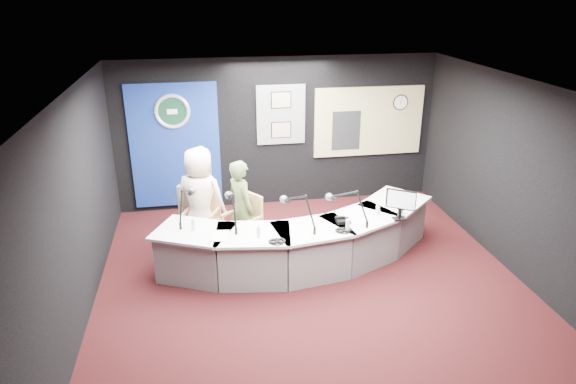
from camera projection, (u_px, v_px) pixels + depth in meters
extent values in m
plane|color=black|center=(311.00, 282.00, 7.39)|extent=(6.00, 6.00, 0.00)
cube|color=silver|center=(315.00, 88.00, 6.33)|extent=(6.00, 6.00, 0.02)
cube|color=black|center=(278.00, 133.00, 9.59)|extent=(6.00, 0.02, 2.80)
cube|color=black|center=(395.00, 331.00, 4.12)|extent=(6.00, 0.02, 2.80)
cube|color=black|center=(78.00, 208.00, 6.38)|extent=(0.02, 6.00, 2.80)
cube|color=black|center=(517.00, 179.00, 7.34)|extent=(0.02, 6.00, 2.80)
cube|color=navy|center=(175.00, 146.00, 9.32)|extent=(1.60, 0.05, 2.30)
torus|color=silver|center=(172.00, 112.00, 9.04)|extent=(0.63, 0.07, 0.63)
cylinder|color=#0E3320|center=(172.00, 111.00, 9.04)|extent=(0.48, 0.01, 0.48)
cube|color=slate|center=(281.00, 115.00, 9.44)|extent=(0.90, 0.04, 1.10)
cube|color=gray|center=(281.00, 100.00, 9.31)|extent=(0.34, 0.02, 0.27)
cube|color=gray|center=(281.00, 130.00, 9.52)|extent=(0.34, 0.02, 0.27)
cube|color=tan|center=(369.00, 121.00, 9.79)|extent=(2.12, 0.06, 1.32)
cube|color=#FFD0A1|center=(369.00, 122.00, 9.78)|extent=(2.00, 0.02, 1.20)
cube|color=black|center=(346.00, 131.00, 9.75)|extent=(0.55, 0.02, 0.75)
cylinder|color=white|center=(401.00, 102.00, 9.73)|extent=(0.28, 0.01, 0.28)
cube|color=gray|center=(194.00, 207.00, 8.35)|extent=(0.50, 0.29, 0.70)
imported|color=#FAE4C8|center=(200.00, 199.00, 8.08)|extent=(0.97, 0.83, 1.69)
imported|color=#4C5C30|center=(241.00, 208.00, 7.93)|extent=(0.58, 0.67, 1.55)
cube|color=black|center=(401.00, 199.00, 7.49)|extent=(0.34, 0.23, 0.27)
cube|color=black|center=(343.00, 221.00, 7.49)|extent=(0.20, 0.16, 0.05)
torus|color=black|center=(343.00, 230.00, 7.23)|extent=(0.22, 0.22, 0.04)
torus|color=black|center=(277.00, 241.00, 6.92)|extent=(0.23, 0.23, 0.04)
cube|color=white|center=(220.00, 236.00, 7.10)|extent=(0.27, 0.36, 0.00)
cube|color=white|center=(256.00, 239.00, 7.01)|extent=(0.21, 0.29, 0.00)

